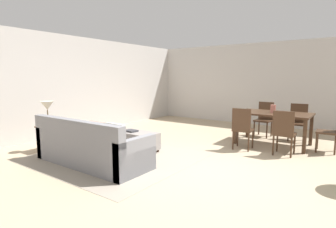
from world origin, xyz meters
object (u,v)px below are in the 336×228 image
side_table (49,131)px  dining_table (273,116)px  ottoman_table (137,140)px  vase_centerpiece (273,109)px  dining_chair_near_left (242,126)px  dining_chair_far_right (298,120)px  book_on_ottoman (131,131)px  couch (90,148)px  dining_chair_near_right (284,130)px  dining_chair_far_left (264,117)px  table_lamp (47,107)px  dining_chair_head_east (332,128)px

side_table → dining_table: size_ratio=0.34×
ottoman_table → vase_centerpiece: 3.23m
dining_chair_near_left → dining_chair_far_right: same height
book_on_ottoman → couch: bearing=-87.7°
ottoman_table → dining_chair_near_right: size_ratio=1.03×
dining_table → dining_chair_far_left: dining_chair_far_left is taller
dining_chair_far_left → dining_chair_far_right: size_ratio=1.00×
dining_chair_near_left → vase_centerpiece: size_ratio=4.94×
side_table → dining_chair_near_right: bearing=31.7°
couch → dining_chair_near_left: (1.88, 2.58, 0.22)m
dining_chair_near_left → dining_chair_far_right: size_ratio=1.00×
couch → dining_chair_near_right: (2.72, 2.63, 0.22)m
ottoman_table → table_lamp: table_lamp is taller
couch → vase_centerpiece: (2.29, 3.43, 0.56)m
couch → dining_chair_near_left: 3.20m
table_lamp → vase_centerpiece: (3.74, 3.38, -0.11)m
book_on_ottoman → table_lamp: bearing=-142.7°
couch → side_table: size_ratio=4.15×
dining_chair_near_left → dining_chair_head_east: same height
dining_chair_far_left → dining_chair_far_right: (0.83, 0.00, 0.00)m
dining_chair_near_right → dining_chair_head_east: same height
dining_table → dining_chair_far_right: dining_chair_far_right is taller
dining_chair_near_left → dining_chair_near_right: bearing=3.4°
dining_chair_far_right → vase_centerpiece: vase_centerpiece is taller
ottoman_table → dining_chair_far_left: dining_chair_far_left is taller
side_table → dining_chair_far_left: size_ratio=0.60×
dining_table → dining_chair_near_right: dining_chair_near_right is taller
dining_chair_near_left → dining_chair_far_left: 1.70m
dining_chair_head_east → table_lamp: bearing=-145.4°
table_lamp → dining_table: size_ratio=0.32×
couch → dining_chair_far_right: (2.69, 4.28, 0.22)m
side_table → dining_chair_near_left: size_ratio=0.60×
table_lamp → dining_chair_near_left: size_ratio=0.57×
dining_table → dining_chair_near_left: (-0.42, -0.88, -0.15)m
couch → table_lamp: table_lamp is taller
ottoman_table → book_on_ottoman: book_on_ottoman is taller
ottoman_table → dining_chair_near_left: (1.81, 1.42, 0.28)m
couch → dining_chair_head_east: size_ratio=2.48×
side_table → dining_chair_near_right: dining_chair_near_right is taller
ottoman_table → vase_centerpiece: bearing=45.8°
side_table → table_lamp: (-0.00, -0.00, 0.52)m
dining_chair_far_right → dining_chair_head_east: 1.14m
couch → ottoman_table: 1.16m
couch → dining_chair_head_east: (3.49, 3.46, 0.22)m
dining_chair_far_left → dining_chair_far_right: bearing=0.1°
dining_table → dining_chair_near_right: 0.95m
ottoman_table → dining_table: dining_table is taller
dining_chair_head_east → vase_centerpiece: (-1.20, -0.02, 0.33)m
table_lamp → dining_chair_far_left: size_ratio=0.57×
side_table → dining_chair_near_right: 4.91m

